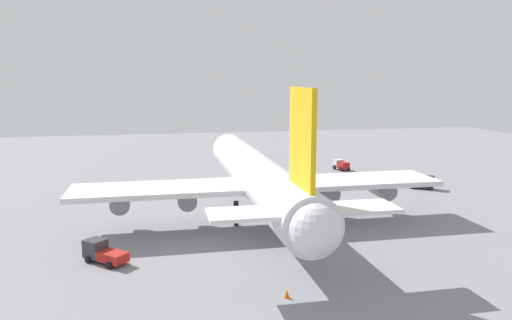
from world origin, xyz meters
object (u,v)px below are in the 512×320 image
Objects in this scene: cargo_airplane at (256,176)px; maintenance_van at (103,252)px; safety_cone_tail at (287,294)px; safety_cone_nose at (221,181)px; baggage_tug at (423,183)px; pushback_tractor at (341,165)px.

cargo_airplane is 24.55m from maintenance_van.
cargo_airplane is at bearing -5.53° from safety_cone_tail.
baggage_tug is at bearing -109.69° from safety_cone_nose.
safety_cone_nose is (-8.14, 28.15, -0.76)m from pushback_tractor.
safety_cone_tail is at bearing 136.74° from baggage_tug.
safety_cone_nose is 0.97× the size of safety_cone_tail.
baggage_tug is 53.97m from safety_cone_tail.
maintenance_van is at bearing 115.76° from baggage_tug.
maintenance_van is 21.90m from safety_cone_tail.
safety_cone_nose is at bearing 70.31° from baggage_tug.
baggage_tug reaches higher than safety_cone_nose.
safety_cone_tail is at bearing 178.95° from safety_cone_nose.
baggage_tug reaches higher than pushback_tractor.
pushback_tractor is at bearing -25.75° from safety_cone_tail.
baggage_tug is 38.27m from safety_cone_nose.
pushback_tractor is at bearing -73.86° from safety_cone_nose.
baggage_tug is at bearing -68.78° from cargo_airplane.
pushback_tractor reaches higher than safety_cone_tail.
safety_cone_nose is at bearing -1.05° from safety_cone_tail.
maintenance_van is (-47.40, 46.75, -0.02)m from pushback_tractor.
pushback_tractor is 67.00m from safety_cone_tail.
safety_cone_tail reaches higher than safety_cone_nose.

